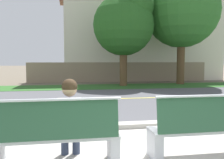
{
  "coord_description": "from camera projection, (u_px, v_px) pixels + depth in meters",
  "views": [
    {
      "loc": [
        -0.92,
        -2.87,
        1.5
      ],
      "look_at": [
        0.16,
        3.6,
        1.0
      ],
      "focal_mm": 38.86,
      "sensor_mm": 36.0,
      "label": 1
    }
  ],
  "objects": [
    {
      "name": "shade_tree_left",
      "position": [
        185.0,
        5.0,
        15.28
      ],
      "size": [
        4.7,
        4.7,
        7.76
      ],
      "color": "brown",
      "rests_on": "ground_plane"
    },
    {
      "name": "bench_right",
      "position": [
        207.0,
        129.0,
        3.76
      ],
      "size": [
        1.78,
        0.48,
        1.01
      ],
      "color": "silver",
      "rests_on": "ground_plane"
    },
    {
      "name": "road_centre_line",
      "position": [
        96.0,
        99.0,
        9.49
      ],
      "size": [
        48.0,
        0.14,
        0.01
      ],
      "primitive_type": "cube",
      "color": "#E0CC4C",
      "rests_on": "ground_plane"
    },
    {
      "name": "ground_plane",
      "position": [
        93.0,
        94.0,
        10.96
      ],
      "size": [
        140.0,
        140.0,
        0.0
      ],
      "primitive_type": "plane",
      "color": "#665B4C"
    },
    {
      "name": "seated_person_grey",
      "position": [
        70.0,
        117.0,
        3.57
      ],
      "size": [
        0.52,
        0.68,
        1.25
      ],
      "color": "#333D56",
      "rests_on": "ground_plane"
    },
    {
      "name": "shade_tree_far_left",
      "position": [
        126.0,
        21.0,
        14.32
      ],
      "size": [
        3.63,
        3.63,
        5.99
      ],
      "color": "brown",
      "rests_on": "ground_plane"
    },
    {
      "name": "garden_wall",
      "position": [
        120.0,
        72.0,
        17.54
      ],
      "size": [
        13.0,
        0.36,
        1.4
      ],
      "primitive_type": "cube",
      "color": "gray",
      "rests_on": "ground_plane"
    },
    {
      "name": "house_across_street",
      "position": [
        137.0,
        35.0,
        20.8
      ],
      "size": [
        13.15,
        6.91,
        7.34
      ],
      "color": "beige",
      "rests_on": "ground_plane"
    },
    {
      "name": "street_asphalt",
      "position": [
        96.0,
        99.0,
        9.49
      ],
      "size": [
        52.0,
        8.0,
        0.01
      ],
      "primitive_type": "cube",
      "color": "#515156",
      "rests_on": "ground_plane"
    },
    {
      "name": "bench_left",
      "position": [
        57.0,
        136.0,
        3.39
      ],
      "size": [
        1.78,
        0.48,
        1.01
      ],
      "color": "silver",
      "rests_on": "ground_plane"
    },
    {
      "name": "far_verge_grass",
      "position": [
        88.0,
        87.0,
        13.96
      ],
      "size": [
        48.0,
        2.8,
        0.02
      ],
      "primitive_type": "cube",
      "color": "#2D6026",
      "rests_on": "ground_plane"
    },
    {
      "name": "curb_edge",
      "position": [
        114.0,
        126.0,
        5.4
      ],
      "size": [
        44.0,
        0.3,
        0.11
      ],
      "primitive_type": "cube",
      "color": "#ADA89E",
      "rests_on": "ground_plane"
    }
  ]
}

